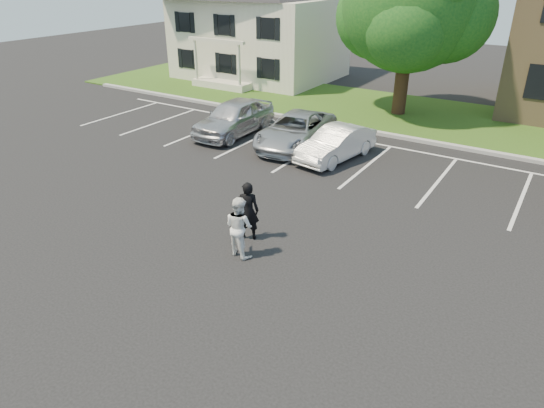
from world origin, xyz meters
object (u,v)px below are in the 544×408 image
object	(u,v)px
house	(260,19)
car_silver_west	(234,117)
man_black_suit	(248,211)
car_silver_minivan	(296,130)
man_white_shirt	(239,227)
tree	(413,6)
car_white_sedan	(336,144)

from	to	relation	value
house	car_silver_west	bearing A→B (deg)	-61.77
man_black_suit	car_silver_west	xyz separation A→B (m)	(-6.07, 7.57, -0.08)
car_silver_minivan	house	bearing A→B (deg)	123.05
man_white_shirt	car_silver_minivan	xyz separation A→B (m)	(-3.16, 8.54, -0.16)
house	car_silver_minivan	world-z (taller)	house
house	man_white_shirt	bearing A→B (deg)	-57.77
tree	car_silver_minivan	world-z (taller)	tree
car_silver_west	house	bearing A→B (deg)	117.48
tree	man_white_shirt	size ratio (longest dim) A/B	5.13
man_black_suit	car_silver_minivan	bearing A→B (deg)	-98.27
house	man_white_shirt	xyz separation A→B (m)	(12.56, -19.92, -2.97)
house	man_black_suit	distance (m)	22.87
car_silver_west	car_silver_minivan	distance (m)	3.22
man_white_shirt	car_white_sedan	bearing A→B (deg)	-71.70
house	man_black_suit	xyz separation A→B (m)	(12.25, -19.08, -2.95)
tree	man_white_shirt	world-z (taller)	tree
house	man_white_shirt	distance (m)	23.74
man_black_suit	car_silver_west	world-z (taller)	man_black_suit
tree	car_white_sedan	world-z (taller)	tree
man_white_shirt	car_white_sedan	distance (m)	8.06
man_black_suit	man_white_shirt	xyz separation A→B (m)	(0.31, -0.84, -0.02)
man_black_suit	car_white_sedan	world-z (taller)	man_black_suit
tree	man_black_suit	size ratio (longest dim) A/B	5.00
car_silver_west	car_silver_minivan	world-z (taller)	car_silver_west
man_white_shirt	car_silver_minivan	distance (m)	9.11
man_black_suit	car_silver_west	size ratio (longest dim) A/B	0.37
car_silver_minivan	man_white_shirt	bearing A→B (deg)	-76.18
tree	man_white_shirt	xyz separation A→B (m)	(0.94, -15.85, -4.49)
car_silver_west	man_white_shirt	bearing A→B (deg)	-53.57
car_silver_minivan	car_silver_west	bearing A→B (deg)	175.79
tree	car_white_sedan	xyz separation A→B (m)	(-0.02, -7.85, -4.70)
car_white_sedan	man_white_shirt	bearing A→B (deg)	-73.47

